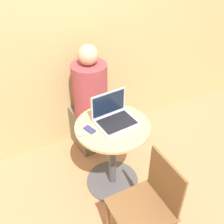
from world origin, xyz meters
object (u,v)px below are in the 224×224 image
chair_empty (148,206)px  person_seated (89,107)px  cell_phone (90,130)px  laptop (114,117)px

chair_empty → person_seated: (0.07, 1.25, 0.07)m
person_seated → chair_empty: bearing=-93.1°
cell_phone → chair_empty: (0.16, -0.66, -0.29)m
chair_empty → laptop: bearing=83.8°
laptop → cell_phone: (-0.24, -0.02, -0.04)m
cell_phone → person_seated: 0.67m
laptop → cell_phone: bearing=-176.2°
laptop → person_seated: person_seated is taller
cell_phone → chair_empty: bearing=-76.2°
person_seated → cell_phone: bearing=-111.3°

